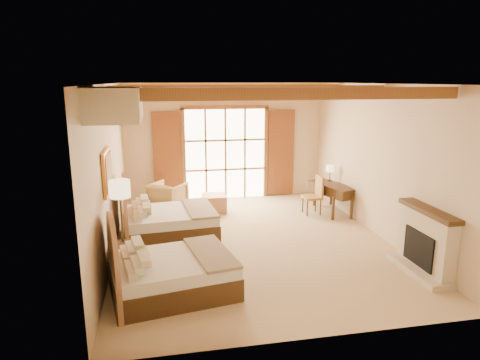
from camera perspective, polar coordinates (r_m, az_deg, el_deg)
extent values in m
plane|color=#CBB485|center=(8.98, 1.63, -8.17)|extent=(7.00, 7.00, 0.00)
plane|color=beige|center=(11.92, -2.01, 5.12)|extent=(5.50, 0.00, 5.50)
plane|color=beige|center=(8.38, -16.98, 1.11)|extent=(0.00, 7.00, 7.00)
plane|color=beige|center=(9.51, 18.09, 2.42)|extent=(0.00, 7.00, 7.00)
plane|color=#BB6F38|center=(8.37, 1.77, 12.70)|extent=(7.00, 7.00, 0.00)
cube|color=white|center=(11.94, -1.96, 3.43)|extent=(2.20, 0.02, 2.50)
cube|color=brown|center=(11.77, -9.67, 3.11)|extent=(0.75, 0.06, 2.40)
cube|color=brown|center=(12.26, 5.48, 3.64)|extent=(0.75, 0.06, 2.40)
cube|color=#C1B89C|center=(8.08, 23.60, -7.64)|extent=(0.25, 1.30, 1.10)
cube|color=black|center=(8.08, 23.12, -8.36)|extent=(0.18, 0.80, 0.60)
cube|color=#C1B89C|center=(8.21, 22.75, -10.98)|extent=(0.45, 1.40, 0.10)
cube|color=#402F18|center=(7.90, 23.92, -3.77)|extent=(0.30, 1.40, 0.08)
cube|color=#BF772A|center=(7.61, -17.31, 1.07)|extent=(0.05, 0.95, 0.75)
cube|color=#C98548|center=(7.61, -17.08, 1.08)|extent=(0.02, 0.82, 0.62)
cube|color=beige|center=(6.19, -16.38, 9.71)|extent=(0.70, 1.40, 0.45)
cube|color=#402F18|center=(6.99, -8.91, -13.20)|extent=(2.07, 1.71, 0.36)
cube|color=silver|center=(6.87, -8.99, -11.10)|extent=(2.03, 1.67, 0.20)
cube|color=#8B785C|center=(6.87, -3.68, -9.97)|extent=(0.80, 1.51, 0.05)
cube|color=#98A576|center=(6.79, -12.73, -9.65)|extent=(0.17, 0.39, 0.22)
cube|color=#402F18|center=(9.29, -9.30, -6.38)|extent=(2.02, 1.59, 0.37)
cube|color=silver|center=(9.20, -9.37, -4.69)|extent=(1.98, 1.56, 0.20)
cube|color=#8B785C|center=(9.20, -5.36, -3.84)|extent=(0.69, 1.51, 0.05)
cube|color=#98A576|center=(9.14, -12.18, -3.54)|extent=(0.14, 0.40, 0.22)
cube|color=#402F18|center=(7.70, -15.03, -10.16)|extent=(0.55, 0.55, 0.56)
cylinder|color=#3D311D|center=(7.90, -15.07, -11.64)|extent=(0.23, 0.23, 0.03)
cylinder|color=#3D311D|center=(7.63, -15.39, -6.78)|extent=(0.04, 0.04, 1.40)
cylinder|color=#FFEAB0|center=(7.41, -15.75, -1.14)|extent=(0.35, 0.35, 0.29)
imported|color=#A48148|center=(11.03, -9.64, -2.23)|extent=(1.12, 1.13, 0.75)
cube|color=#A26E4E|center=(10.93, -3.44, -3.08)|extent=(0.61, 0.61, 0.43)
cube|color=#402F18|center=(10.97, 12.29, -0.71)|extent=(0.97, 1.44, 0.05)
cube|color=#402F18|center=(11.00, 12.26, -1.34)|extent=(0.94, 1.40, 0.21)
cube|color=olive|center=(10.79, 9.56, -2.30)|extent=(0.43, 0.43, 0.06)
cube|color=olive|center=(10.78, 10.55, -0.79)|extent=(0.06, 0.43, 0.52)
cylinder|color=#3D311D|center=(11.37, 11.86, -0.03)|extent=(0.12, 0.12, 0.02)
cylinder|color=#3D311D|center=(11.33, 11.89, 0.66)|extent=(0.02, 0.02, 0.28)
cylinder|color=#FFEAB0|center=(11.30, 11.93, 1.51)|extent=(0.20, 0.20, 0.16)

